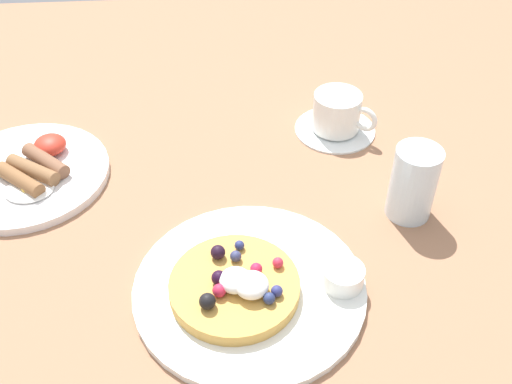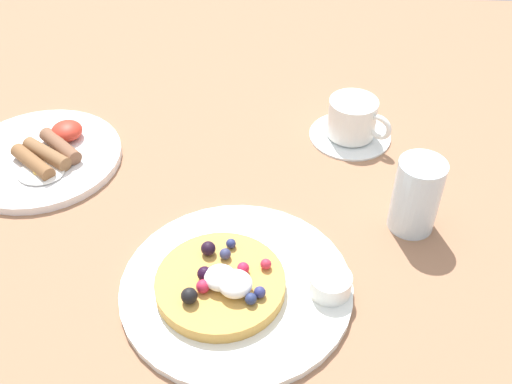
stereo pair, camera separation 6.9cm
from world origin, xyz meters
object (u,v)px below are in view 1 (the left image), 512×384
Objects in this scene: syrup_ramekin at (343,276)px; coffee_cup at (338,111)px; coffee_saucer at (335,129)px; water_glass at (413,183)px; pancake_plate at (250,288)px; breakfast_plate at (26,174)px.

coffee_cup is (4.87, 31.80, 1.36)cm from syrup_ramekin.
coffee_saucer is 20.94cm from water_glass.
pancake_plate is 38.48cm from breakfast_plate.
syrup_ramekin is at bearing -98.44° from coffee_saucer.
breakfast_plate is 1.87× the size of coffee_saucer.
water_glass is at bearing 28.71° from pancake_plate.
coffee_saucer is 1.36× the size of coffee_cup.
syrup_ramekin is 0.39× the size of coffee_saucer.
breakfast_plate is 47.33cm from coffee_cup.
water_glass is (52.88, -11.00, 4.56)cm from breakfast_plate.
breakfast_plate is 47.11cm from coffee_saucer.
breakfast_plate is at bearing 150.45° from syrup_ramekin.
syrup_ramekin is 0.53× the size of coffee_cup.
breakfast_plate reaches higher than coffee_saucer.
syrup_ramekin is 32.20cm from coffee_cup.
water_glass is at bearing -71.67° from coffee_cup.
breakfast_plate is 2.53× the size of coffee_cup.
syrup_ramekin is at bearing -98.72° from coffee_cup.
coffee_saucer is 3.38cm from coffee_cup.
breakfast_plate is at bearing 168.24° from water_glass.
syrup_ramekin is 32.32cm from coffee_saucer.
coffee_cup is at bearing 81.28° from syrup_ramekin.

